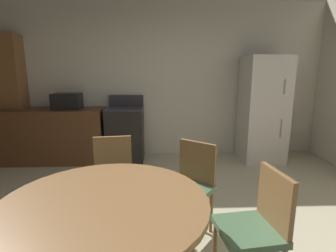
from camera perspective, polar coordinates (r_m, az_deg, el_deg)
name	(u,v)px	position (r m, az deg, el deg)	size (l,w,h in m)	color
wall_back	(159,80)	(4.69, -1.97, 10.05)	(6.06, 0.12, 2.70)	silver
kitchen_counter	(51,135)	(4.78, -24.41, -1.92)	(1.79, 0.60, 0.90)	brown
pantry_column	(12,99)	(5.14, -31.28, 5.12)	(0.44, 0.36, 2.10)	olive
oven_range	(126,134)	(4.46, -9.40, -1.71)	(0.60, 0.60, 1.10)	black
refrigerator	(263,110)	(4.64, 20.25, 3.44)	(0.68, 0.68, 1.76)	silver
microwave	(67,101)	(4.57, -21.45, 5.13)	(0.44, 0.32, 0.26)	black
dining_table	(106,223)	(1.73, -13.67, -20.24)	(1.26, 1.26, 0.76)	olive
chair_north	(113,175)	(2.68, -12.04, -10.55)	(0.45, 0.45, 0.87)	olive
chair_east	(258,223)	(1.98, 19.28, -19.61)	(0.45, 0.45, 0.87)	olive
chair_northeast	(191,183)	(2.47, 5.07, -12.37)	(0.56, 0.56, 0.87)	olive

